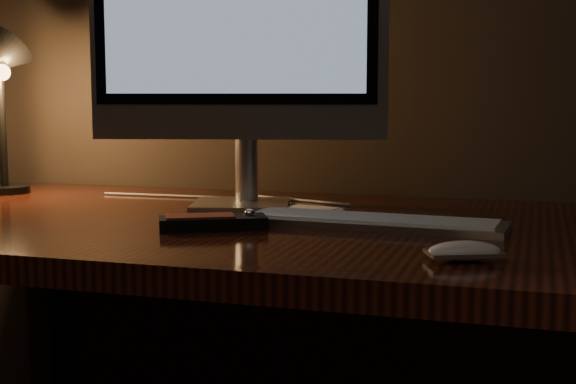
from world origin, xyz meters
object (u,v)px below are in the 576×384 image
(desk_lamp, at_px, (0,82))
(keyboard, at_px, (372,221))
(monitor, at_px, (239,23))
(mouse, at_px, (464,254))
(desk, at_px, (333,290))
(media_remote, at_px, (213,222))

(desk_lamp, bearing_deg, keyboard, -13.73)
(monitor, height_order, mouse, monitor)
(monitor, relative_size, desk_lamp, 1.65)
(monitor, distance_m, desk_lamp, 0.53)
(desk, xyz_separation_m, keyboard, (0.08, -0.08, 0.14))
(desk, bearing_deg, monitor, 161.36)
(monitor, relative_size, mouse, 6.11)
(desk, bearing_deg, desk_lamp, 173.56)
(desk, height_order, media_remote, media_remote)
(desk, height_order, desk_lamp, desk_lamp)
(monitor, relative_size, keyboard, 1.36)
(desk, xyz_separation_m, desk_lamp, (-0.72, 0.08, 0.36))
(monitor, distance_m, mouse, 0.66)
(media_remote, bearing_deg, mouse, -45.41)
(mouse, relative_size, desk_lamp, 0.27)
(mouse, relative_size, media_remote, 0.53)
(mouse, distance_m, media_remote, 0.41)
(keyboard, height_order, mouse, mouse)
(desk, relative_size, mouse, 17.35)
(keyboard, relative_size, desk_lamp, 1.21)
(keyboard, bearing_deg, mouse, -50.90)
(keyboard, bearing_deg, desk_lamp, 172.00)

